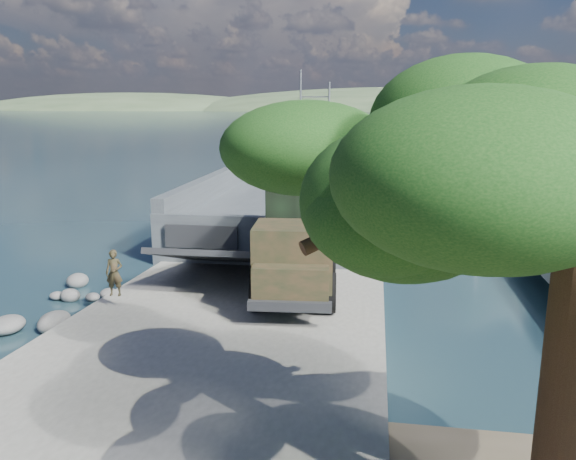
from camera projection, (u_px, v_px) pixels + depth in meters
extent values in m
plane|color=#1B3541|center=(234.00, 323.00, 18.96)|extent=(1400.00, 1400.00, 0.00)
cube|color=gray|center=(226.00, 327.00, 17.95)|extent=(10.00, 18.00, 0.50)
cube|color=#A2A198|center=(515.00, 208.00, 34.10)|extent=(4.00, 44.00, 0.50)
cube|color=#40464B|center=(299.00, 200.00, 40.02)|extent=(9.53, 31.17, 2.59)
cube|color=#40464B|center=(239.00, 172.00, 40.23)|extent=(0.82, 31.12, 1.35)
cube|color=#40464B|center=(361.00, 175.00, 38.96)|extent=(0.82, 31.12, 1.35)
cube|color=#40464B|center=(253.00, 246.00, 24.99)|extent=(9.34, 0.47, 2.70)
cube|color=#40464B|center=(314.00, 149.00, 49.39)|extent=(6.25, 4.19, 3.11)
cube|color=#27282B|center=(315.00, 128.00, 49.00)|extent=(5.21, 3.35, 0.41)
cylinder|color=#919597|center=(301.00, 101.00, 48.65)|extent=(0.17, 0.17, 5.19)
cylinder|color=#919597|center=(329.00, 107.00, 48.40)|extent=(0.17, 0.17, 4.15)
cylinder|color=black|center=(258.00, 291.00, 18.62)|extent=(0.56, 1.36, 1.33)
cylinder|color=black|center=(329.00, 293.00, 18.44)|extent=(0.56, 1.36, 1.33)
cylinder|color=black|center=(270.00, 262.00, 22.00)|extent=(0.56, 1.36, 1.33)
cylinder|color=black|center=(330.00, 263.00, 21.81)|extent=(0.56, 1.36, 1.33)
cylinder|color=black|center=(275.00, 249.00, 23.98)|extent=(0.56, 1.36, 1.33)
cylinder|color=black|center=(330.00, 250.00, 23.80)|extent=(0.56, 1.36, 1.33)
cube|color=black|center=(299.00, 263.00, 21.27)|extent=(2.83, 7.91, 0.26)
cube|color=black|center=(294.00, 255.00, 18.36)|extent=(2.70, 2.23, 2.04)
cube|color=black|center=(291.00, 282.00, 17.28)|extent=(2.41, 1.09, 1.02)
cube|color=black|center=(301.00, 245.00, 22.58)|extent=(2.90, 4.88, 0.36)
cube|color=black|center=(302.00, 208.00, 22.46)|extent=(2.74, 4.05, 2.55)
cube|color=#27282B|center=(290.00, 306.00, 16.92)|extent=(2.56, 0.45, 0.31)
imported|color=black|center=(115.00, 284.00, 18.91)|extent=(0.62, 0.44, 1.58)
cube|color=white|center=(547.00, 190.00, 46.60)|extent=(2.66, 4.95, 0.78)
cube|color=white|center=(548.00, 185.00, 45.72)|extent=(1.55, 1.67, 0.52)
cylinder|color=#919597|center=(551.00, 156.00, 45.98)|extent=(0.09, 0.09, 5.18)
cube|color=white|center=(495.00, 177.00, 54.52)|extent=(3.27, 5.92, 0.93)
cube|color=white|center=(494.00, 171.00, 53.48)|extent=(1.87, 2.01, 0.62)
cylinder|color=#919597|center=(498.00, 142.00, 53.78)|extent=(0.10, 0.10, 6.20)
cylinder|color=black|center=(564.00, 416.00, 7.42)|extent=(0.69, 0.69, 6.65)
ellipsoid|color=#103B10|center=(306.00, 148.00, 10.62)|extent=(3.21, 3.21, 1.83)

